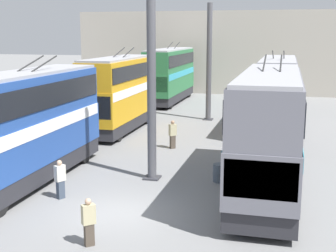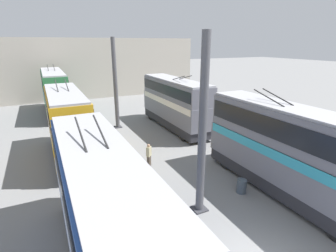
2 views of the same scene
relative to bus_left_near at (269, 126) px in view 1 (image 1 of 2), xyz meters
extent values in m
plane|color=slate|center=(-3.87, 5.26, -2.89)|extent=(240.00, 240.00, 0.00)
cube|color=#A8A093|center=(32.49, 5.26, 1.66)|extent=(0.50, 36.00, 9.12)
cylinder|color=#4C4C51|center=(0.58, 5.26, 1.57)|extent=(0.41, 0.41, 8.94)
cube|color=#333338|center=(0.58, 5.26, -2.85)|extent=(0.73, 0.73, 0.08)
cylinder|color=#4C4C51|center=(16.27, 5.26, 1.57)|extent=(0.41, 0.41, 8.94)
cube|color=#333338|center=(16.27, 5.26, -2.85)|extent=(0.73, 0.73, 0.08)
cylinder|color=black|center=(-4.00, -1.05, -2.42)|extent=(0.95, 0.30, 0.95)
cylinder|color=black|center=(-4.00, 1.05, -2.42)|extent=(0.95, 0.30, 0.95)
cylinder|color=black|center=(3.82, -1.05, -2.42)|extent=(0.95, 0.30, 0.95)
cylinder|color=black|center=(3.82, 1.05, -2.42)|extent=(0.95, 0.30, 0.95)
cube|color=#28282D|center=(0.01, 0.00, -2.25)|extent=(10.60, 2.45, 0.76)
cube|color=slate|center=(0.01, 0.00, -0.89)|extent=(10.82, 2.50, 1.95)
cube|color=teal|center=(0.01, 0.00, -0.19)|extent=(10.50, 2.54, 0.55)
cube|color=slate|center=(0.01, 0.00, 1.08)|extent=(10.71, 2.43, 2.00)
cube|color=black|center=(0.01, 0.00, 1.18)|extent=(10.39, 2.51, 1.10)
cube|color=#9E9EA3|center=(0.01, 0.00, 2.15)|extent=(10.60, 2.25, 0.14)
cube|color=black|center=(-5.34, 0.00, -0.70)|extent=(0.12, 2.30, 1.25)
cylinder|color=#282828|center=(1.36, -0.35, 2.51)|extent=(2.35, 0.07, 0.65)
cylinder|color=#282828|center=(1.36, 0.35, 2.51)|extent=(2.35, 0.07, 0.65)
cylinder|color=black|center=(17.53, -1.05, -2.36)|extent=(1.07, 0.30, 1.07)
cylinder|color=black|center=(17.53, 1.05, -2.36)|extent=(1.07, 0.30, 1.07)
cylinder|color=black|center=(9.83, -1.05, -2.36)|extent=(1.07, 0.30, 1.07)
cylinder|color=black|center=(9.83, 1.05, -2.36)|extent=(1.07, 0.30, 1.07)
cube|color=#28282D|center=(13.58, 0.00, -2.20)|extent=(10.48, 2.45, 0.79)
cube|color=slate|center=(13.58, 0.00, -0.78)|extent=(10.70, 2.50, 2.05)
cube|color=silver|center=(13.58, 0.00, -0.03)|extent=(10.38, 2.54, 0.55)
cube|color=slate|center=(13.58, 0.00, 1.10)|extent=(10.59, 2.43, 1.71)
cube|color=black|center=(13.58, 0.00, 1.19)|extent=(10.27, 2.51, 0.94)
cube|color=#9E9EA3|center=(13.58, 0.00, 2.03)|extent=(10.48, 2.25, 0.14)
cube|color=black|center=(18.87, 0.00, -0.58)|extent=(0.12, 2.30, 1.31)
cylinder|color=#282828|center=(12.24, -0.35, 2.39)|extent=(2.35, 0.07, 0.65)
cylinder|color=#282828|center=(12.24, 0.35, 2.39)|extent=(2.35, 0.07, 0.65)
cylinder|color=black|center=(2.32, 9.48, -2.38)|extent=(1.03, 0.30, 1.03)
cylinder|color=black|center=(2.32, 11.58, -2.38)|extent=(1.03, 0.30, 1.03)
cube|color=#28282D|center=(-1.38, 10.53, -2.22)|extent=(10.39, 2.45, 0.78)
cube|color=#234793|center=(-1.38, 10.53, -0.88)|extent=(10.60, 2.50, 1.91)
cube|color=white|center=(-1.38, 10.53, -0.20)|extent=(10.29, 2.54, 0.55)
cube|color=#234793|center=(-1.38, 10.53, 1.03)|extent=(10.50, 2.43, 1.91)
cube|color=black|center=(-1.38, 10.53, 1.13)|extent=(10.18, 2.51, 1.05)
cube|color=#9E9EA3|center=(-1.38, 10.53, 2.06)|extent=(10.39, 2.25, 0.14)
cylinder|color=#282828|center=(-0.06, 10.18, 2.42)|extent=(2.35, 0.07, 0.65)
cylinder|color=#282828|center=(-0.06, 10.88, 2.42)|extent=(2.35, 0.07, 0.65)
cylinder|color=black|center=(7.39, 9.48, -2.43)|extent=(0.93, 0.30, 0.93)
cylinder|color=black|center=(7.39, 11.58, -2.43)|extent=(0.93, 0.30, 0.93)
cylinder|color=black|center=(13.44, 9.48, -2.43)|extent=(0.93, 0.30, 0.93)
cylinder|color=black|center=(13.44, 11.58, -2.43)|extent=(0.93, 0.30, 0.93)
cube|color=#28282D|center=(10.52, 10.53, -2.26)|extent=(8.88, 2.45, 0.76)
cube|color=gold|center=(10.52, 10.53, -0.79)|extent=(9.06, 2.50, 2.17)
cube|color=white|center=(10.52, 10.53, 0.02)|extent=(8.79, 2.54, 0.55)
cube|color=gold|center=(10.52, 10.53, 1.17)|extent=(8.97, 2.43, 1.75)
cube|color=black|center=(10.52, 10.53, 1.26)|extent=(8.70, 2.51, 0.96)
cube|color=#9E9EA3|center=(10.52, 10.53, 2.11)|extent=(8.88, 2.25, 0.14)
cube|color=black|center=(6.05, 10.53, -0.57)|extent=(0.12, 2.30, 1.39)
cylinder|color=#282828|center=(11.65, 10.18, 2.48)|extent=(2.35, 0.07, 0.65)
cylinder|color=#282828|center=(11.65, 10.88, 2.48)|extent=(2.35, 0.07, 0.65)
cylinder|color=black|center=(20.75, 9.48, -2.37)|extent=(1.06, 0.30, 1.06)
cylinder|color=black|center=(20.75, 11.58, -2.37)|extent=(1.06, 0.30, 1.06)
cylinder|color=black|center=(28.83, 9.48, -2.37)|extent=(1.06, 0.30, 1.06)
cylinder|color=black|center=(28.83, 11.58, -2.37)|extent=(1.06, 0.30, 1.06)
cube|color=#28282D|center=(24.89, 10.53, -2.21)|extent=(10.86, 2.45, 0.79)
cube|color=#286B3D|center=(24.89, 10.53, -0.79)|extent=(11.09, 2.50, 2.05)
cube|color=teal|center=(24.89, 10.53, -0.04)|extent=(10.75, 2.54, 0.55)
cube|color=#286B3D|center=(24.89, 10.53, 1.21)|extent=(10.97, 2.43, 1.94)
cube|color=black|center=(24.89, 10.53, 1.30)|extent=(10.64, 2.51, 1.07)
cube|color=#9E9EA3|center=(24.89, 10.53, 2.25)|extent=(10.86, 2.25, 0.14)
cube|color=black|center=(19.41, 10.53, -0.58)|extent=(0.12, 2.30, 1.31)
cylinder|color=#282828|center=(26.28, 10.18, 2.61)|extent=(2.35, 0.07, 0.65)
cylinder|color=#282828|center=(26.28, 10.88, 2.61)|extent=(2.35, 0.07, 0.65)
cube|color=#384251|center=(-2.94, 8.15, -2.52)|extent=(0.36, 0.32, 0.76)
cube|color=beige|center=(-2.94, 8.15, -1.81)|extent=(0.48, 0.41, 0.66)
sphere|color=tan|center=(-2.94, 8.15, -1.37)|extent=(0.21, 0.21, 0.21)
cube|color=#473D33|center=(-6.68, 5.23, -2.53)|extent=(0.35, 0.36, 0.74)
cube|color=tan|center=(-6.68, 5.23, -1.84)|extent=(0.46, 0.47, 0.64)
sphere|color=tan|center=(-6.68, 5.23, -1.41)|extent=(0.21, 0.21, 0.21)
cube|color=#473D33|center=(6.48, 5.73, -2.50)|extent=(0.35, 0.36, 0.78)
cube|color=tan|center=(6.48, 5.73, -1.77)|extent=(0.46, 0.47, 0.68)
sphere|color=#A37A5B|center=(6.48, 5.73, -1.33)|extent=(0.22, 0.22, 0.22)
cylinder|color=#424C56|center=(0.90, 2.16, -2.48)|extent=(0.56, 0.56, 0.83)
cylinder|color=#424C56|center=(0.90, 2.16, -2.48)|extent=(0.59, 0.59, 0.04)
camera|label=1|loc=(-19.55, -0.67, 3.78)|focal=50.00mm
camera|label=2|loc=(-9.34, 11.92, 5.50)|focal=28.00mm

